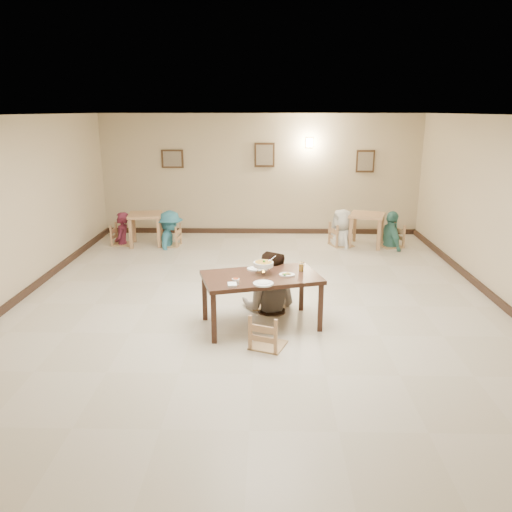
{
  "coord_description": "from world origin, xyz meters",
  "views": [
    {
      "loc": [
        0.16,
        -7.6,
        3.07
      ],
      "look_at": [
        0.0,
        -0.2,
        0.9
      ],
      "focal_mm": 35.0,
      "sensor_mm": 36.0,
      "label": 1
    }
  ],
  "objects_px": {
    "bg_table_left": "(145,219)",
    "bg_diner_d": "(393,211)",
    "bg_chair_lr": "(170,226)",
    "bg_chair_rl": "(342,224)",
    "bg_table_right": "(367,220)",
    "bg_diner_c": "(343,209)",
    "curry_warmer": "(263,264)",
    "bg_diner_a": "(120,212)",
    "bg_chair_ll": "(121,225)",
    "chair_near": "(268,314)",
    "bg_diner_b": "(169,211)",
    "drink_glass": "(301,267)",
    "main_table": "(261,281)",
    "chair_far": "(271,275)",
    "main_diner": "(270,251)",
    "bg_chair_rr": "(392,226)"
  },
  "relations": [
    {
      "from": "bg_table_right",
      "to": "bg_diner_c",
      "type": "xyz_separation_m",
      "value": [
        -0.57,
        0.02,
        0.24
      ]
    },
    {
      "from": "main_table",
      "to": "main_diner",
      "type": "relative_size",
      "value": 0.97
    },
    {
      "from": "bg_diner_c",
      "to": "bg_diner_a",
      "type": "bearing_deg",
      "value": -104.21
    },
    {
      "from": "chair_near",
      "to": "bg_diner_c",
      "type": "height_order",
      "value": "bg_diner_c"
    },
    {
      "from": "chair_far",
      "to": "bg_table_left",
      "type": "xyz_separation_m",
      "value": [
        -2.91,
        3.79,
        0.08
      ]
    },
    {
      "from": "bg_chair_lr",
      "to": "bg_chair_rl",
      "type": "bearing_deg",
      "value": 98.31
    },
    {
      "from": "bg_diner_b",
      "to": "bg_table_left",
      "type": "bearing_deg",
      "value": 80.8
    },
    {
      "from": "bg_chair_ll",
      "to": "bg_diner_b",
      "type": "height_order",
      "value": "bg_diner_b"
    },
    {
      "from": "main_table",
      "to": "bg_diner_d",
      "type": "distance_m",
      "value": 5.41
    },
    {
      "from": "bg_chair_rl",
      "to": "bg_chair_rr",
      "type": "relative_size",
      "value": 1.01
    },
    {
      "from": "bg_chair_rl",
      "to": "bg_diner_d",
      "type": "distance_m",
      "value": 1.19
    },
    {
      "from": "chair_near",
      "to": "bg_chair_lr",
      "type": "xyz_separation_m",
      "value": [
        -2.29,
        5.15,
        0.0
      ]
    },
    {
      "from": "bg_diner_a",
      "to": "bg_chair_ll",
      "type": "bearing_deg",
      "value": 132.22
    },
    {
      "from": "bg_chair_lr",
      "to": "curry_warmer",
      "type": "bearing_deg",
      "value": 33.21
    },
    {
      "from": "bg_table_left",
      "to": "bg_chair_ll",
      "type": "height_order",
      "value": "bg_chair_ll"
    },
    {
      "from": "bg_diner_b",
      "to": "bg_diner_d",
      "type": "xyz_separation_m",
      "value": [
        5.16,
        0.04,
        0.01
      ]
    },
    {
      "from": "chair_near",
      "to": "bg_table_right",
      "type": "height_order",
      "value": "chair_near"
    },
    {
      "from": "bg_chair_ll",
      "to": "bg_chair_lr",
      "type": "height_order",
      "value": "bg_chair_lr"
    },
    {
      "from": "chair_far",
      "to": "curry_warmer",
      "type": "bearing_deg",
      "value": -90.44
    },
    {
      "from": "bg_table_left",
      "to": "bg_chair_rl",
      "type": "relative_size",
      "value": 0.84
    },
    {
      "from": "curry_warmer",
      "to": "bg_chair_rr",
      "type": "relative_size",
      "value": 0.32
    },
    {
      "from": "chair_far",
      "to": "bg_diner_b",
      "type": "bearing_deg",
      "value": 130.76
    },
    {
      "from": "curry_warmer",
      "to": "bg_table_left",
      "type": "relative_size",
      "value": 0.38
    },
    {
      "from": "chair_near",
      "to": "bg_table_right",
      "type": "distance_m",
      "value": 5.74
    },
    {
      "from": "main_table",
      "to": "bg_diner_b",
      "type": "xyz_separation_m",
      "value": [
        -2.18,
        4.47,
        0.13
      ]
    },
    {
      "from": "chair_near",
      "to": "bg_diner_d",
      "type": "bearing_deg",
      "value": -98.12
    },
    {
      "from": "bg_table_right",
      "to": "bg_chair_ll",
      "type": "xyz_separation_m",
      "value": [
        -5.75,
        -0.01,
        -0.16
      ]
    },
    {
      "from": "chair_near",
      "to": "bg_chair_rl",
      "type": "distance_m",
      "value": 5.55
    },
    {
      "from": "main_diner",
      "to": "bg_chair_rl",
      "type": "height_order",
      "value": "main_diner"
    },
    {
      "from": "bg_chair_rl",
      "to": "bg_diner_a",
      "type": "height_order",
      "value": "bg_diner_a"
    },
    {
      "from": "drink_glass",
      "to": "chair_near",
      "type": "bearing_deg",
      "value": -118.59
    },
    {
      "from": "bg_table_left",
      "to": "bg_chair_ll",
      "type": "distance_m",
      "value": 0.6
    },
    {
      "from": "bg_diner_b",
      "to": "chair_far",
      "type": "bearing_deg",
      "value": -149.37
    },
    {
      "from": "bg_table_left",
      "to": "bg_diner_d",
      "type": "bearing_deg",
      "value": -0.34
    },
    {
      "from": "bg_table_left",
      "to": "bg_diner_d",
      "type": "distance_m",
      "value": 5.75
    },
    {
      "from": "chair_far",
      "to": "curry_warmer",
      "type": "relative_size",
      "value": 3.33
    },
    {
      "from": "drink_glass",
      "to": "bg_diner_d",
      "type": "xyz_separation_m",
      "value": [
        2.39,
        4.3,
        -0.0
      ]
    },
    {
      "from": "chair_near",
      "to": "bg_diner_d",
      "type": "distance_m",
      "value": 5.95
    },
    {
      "from": "chair_near",
      "to": "bg_table_right",
      "type": "bearing_deg",
      "value": -92.84
    },
    {
      "from": "bg_table_right",
      "to": "bg_diner_d",
      "type": "distance_m",
      "value": 0.61
    },
    {
      "from": "chair_near",
      "to": "bg_table_left",
      "type": "distance_m",
      "value": 5.97
    },
    {
      "from": "main_table",
      "to": "bg_chair_lr",
      "type": "xyz_separation_m",
      "value": [
        -2.18,
        4.47,
        -0.23
      ]
    },
    {
      "from": "bg_chair_rr",
      "to": "bg_diner_b",
      "type": "xyz_separation_m",
      "value": [
        -5.16,
        -0.04,
        0.33
      ]
    },
    {
      "from": "bg_chair_ll",
      "to": "bg_chair_rr",
      "type": "height_order",
      "value": "bg_chair_rr"
    },
    {
      "from": "chair_far",
      "to": "bg_diner_b",
      "type": "height_order",
      "value": "bg_diner_b"
    },
    {
      "from": "bg_table_left",
      "to": "bg_diner_b",
      "type": "xyz_separation_m",
      "value": [
        0.58,
        -0.08,
        0.22
      ]
    },
    {
      "from": "bg_table_left",
      "to": "bg_diner_b",
      "type": "height_order",
      "value": "bg_diner_b"
    },
    {
      "from": "bg_diner_c",
      "to": "bg_diner_d",
      "type": "bearing_deg",
      "value": 71.52
    },
    {
      "from": "bg_diner_a",
      "to": "bg_diner_c",
      "type": "xyz_separation_m",
      "value": [
        5.18,
        0.03,
        0.09
      ]
    },
    {
      "from": "drink_glass",
      "to": "bg_diner_b",
      "type": "distance_m",
      "value": 5.08
    }
  ]
}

